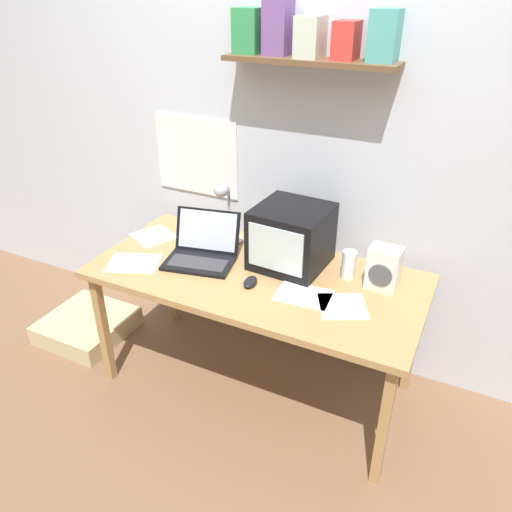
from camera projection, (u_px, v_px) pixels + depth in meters
The scene contains 14 objects.
ground_plane at pixel (256, 382), 2.85m from camera, with size 12.00×12.00×0.00m, color brown.
back_wall at pixel (297, 134), 2.60m from camera, with size 5.60×0.24×2.60m.
corner_desk at pixel (256, 283), 2.53m from camera, with size 1.66×0.78×0.73m.
crt_monitor at pixel (291, 237), 2.51m from camera, with size 0.37×0.37×0.31m.
laptop at pixel (203, 248), 2.61m from camera, with size 0.41×0.37×0.23m.
desk_lamp at pixel (225, 208), 2.69m from camera, with size 0.15×0.16×0.37m.
juice_glass at pixel (349, 266), 2.44m from camera, with size 0.07×0.07×0.14m.
space_heater at pixel (384, 268), 2.34m from camera, with size 0.15×0.12×0.21m.
computer_mouse at pixel (250, 282), 2.40m from camera, with size 0.07×0.11×0.03m.
open_notebook at pixel (303, 295), 2.32m from camera, with size 0.26×0.20×0.00m.
printed_handout at pixel (154, 236), 2.86m from camera, with size 0.29×0.29×0.00m.
loose_paper_near_monitor at pixel (134, 263), 2.59m from camera, with size 0.32×0.29×0.00m.
loose_paper_near_laptop at pixel (343, 306), 2.25m from camera, with size 0.28×0.28×0.00m.
floor_cushion at pixel (87, 326), 3.21m from camera, with size 0.50×0.50×0.12m.
Camera 1 is at (0.94, -1.92, 2.02)m, focal length 35.00 mm.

